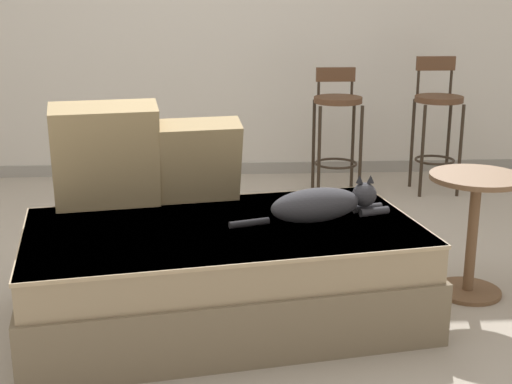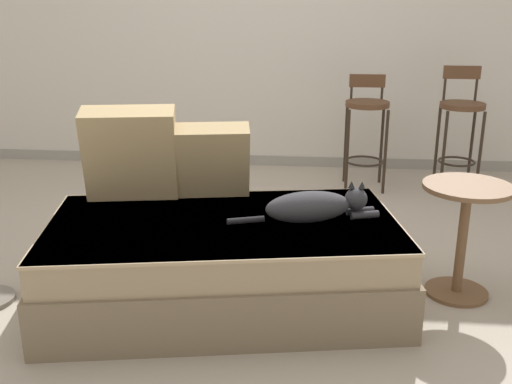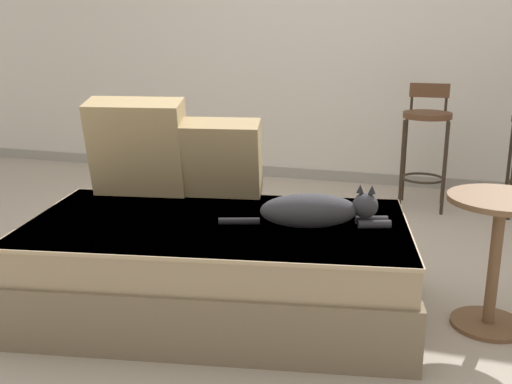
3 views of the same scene
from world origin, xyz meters
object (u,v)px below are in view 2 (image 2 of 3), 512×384
(bar_stool_near_window, at_px, (366,120))
(throw_pillow_corner, at_px, (131,153))
(cat, at_px, (314,206))
(throw_pillow_middle, at_px, (213,160))
(couch, at_px, (224,262))
(bar_stool_by_doorway, at_px, (461,120))
(side_table, at_px, (464,224))

(bar_stool_near_window, bearing_deg, throw_pillow_corner, -128.11)
(throw_pillow_corner, distance_m, cat, 1.01)
(throw_pillow_middle, height_order, cat, throw_pillow_middle)
(throw_pillow_middle, bearing_deg, couch, -73.42)
(bar_stool_by_doorway, bearing_deg, throw_pillow_middle, -134.94)
(couch, distance_m, throw_pillow_middle, 0.56)
(couch, distance_m, bar_stool_by_doorway, 2.57)
(throw_pillow_middle, distance_m, side_table, 1.33)
(throw_pillow_middle, height_order, bar_stool_near_window, bar_stool_near_window)
(cat, bearing_deg, couch, -174.34)
(throw_pillow_middle, bearing_deg, bar_stool_near_window, 60.50)
(couch, bearing_deg, throw_pillow_corner, 151.79)
(throw_pillow_middle, xyz_separation_m, bar_stool_near_window, (0.94, 1.66, -0.10))
(couch, bearing_deg, bar_stool_near_window, 67.56)
(throw_pillow_corner, xyz_separation_m, cat, (0.97, -0.24, -0.18))
(couch, xyz_separation_m, throw_pillow_middle, (-0.11, 0.36, 0.42))
(couch, bearing_deg, side_table, 9.99)
(cat, distance_m, side_table, 0.78)
(couch, bearing_deg, cat, 5.66)
(side_table, bearing_deg, throw_pillow_corner, 177.53)
(throw_pillow_middle, relative_size, bar_stool_near_window, 0.47)
(bar_stool_near_window, distance_m, side_table, 1.85)
(throw_pillow_middle, xyz_separation_m, side_table, (1.30, -0.15, -0.26))
(throw_pillow_corner, bearing_deg, bar_stool_near_window, 51.89)
(couch, xyz_separation_m, side_table, (1.19, 0.21, 0.16))
(throw_pillow_middle, distance_m, bar_stool_by_doorway, 2.35)
(cat, distance_m, bar_stool_near_window, 2.02)
(throw_pillow_middle, xyz_separation_m, cat, (0.54, -0.31, -0.13))
(couch, distance_m, cat, 0.53)
(couch, height_order, throw_pillow_corner, throw_pillow_corner)
(cat, xyz_separation_m, bar_stool_near_window, (0.40, 1.98, 0.03))
(side_table, bearing_deg, cat, -167.53)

